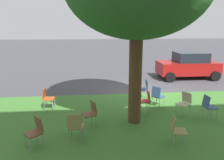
# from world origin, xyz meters

# --- Properties ---
(ground) EXTENTS (80.00, 80.00, 0.00)m
(ground) POSITION_xyz_m (0.00, 0.00, 0.00)
(ground) COLOR #424247
(grass_verge) EXTENTS (48.00, 6.00, 0.01)m
(grass_verge) POSITION_xyz_m (0.00, 3.20, 0.00)
(grass_verge) COLOR #3D752D
(grass_verge) RESTS_ON ground
(chair_0) EXTENTS (0.57, 0.57, 0.88)m
(chair_0) POSITION_xyz_m (-0.83, 2.98, 0.52)
(chair_0) COLOR beige
(chair_0) RESTS_ON ground
(chair_1) EXTENTS (0.55, 0.54, 0.88)m
(chair_1) POSITION_xyz_m (2.68, 3.60, 0.52)
(chair_1) COLOR brown
(chair_1) RESTS_ON ground
(chair_2) EXTENTS (0.43, 0.43, 0.88)m
(chair_2) POSITION_xyz_m (0.55, 2.54, 0.52)
(chair_2) COLOR #B7332D
(chair_2) RESTS_ON ground
(chair_3) EXTENTS (0.45, 0.45, 0.88)m
(chair_3) POSITION_xyz_m (4.42, 1.88, 0.52)
(chair_3) COLOR #C64C1E
(chair_3) RESTS_ON ground
(chair_4) EXTENTS (0.59, 0.59, 0.88)m
(chair_4) POSITION_xyz_m (-0.06, 2.05, 0.52)
(chair_4) COLOR #335184
(chair_4) RESTS_ON ground
(chair_5) EXTENTS (0.47, 0.47, 0.88)m
(chair_5) POSITION_xyz_m (3.13, 4.56, 0.52)
(chair_5) COLOR olive
(chair_5) RESTS_ON ground
(chair_6) EXTENTS (0.46, 0.45, 0.88)m
(chair_6) POSITION_xyz_m (0.22, 0.94, 0.52)
(chair_6) COLOR #335184
(chair_6) RESTS_ON ground
(chair_7) EXTENTS (0.59, 0.58, 0.88)m
(chair_7) POSITION_xyz_m (4.21, 4.76, 0.52)
(chair_7) COLOR brown
(chair_7) RESTS_ON ground
(chair_8) EXTENTS (0.50, 0.49, 0.88)m
(chair_8) POSITION_xyz_m (0.28, 5.05, 0.52)
(chair_8) COLOR olive
(chair_8) RESTS_ON ground
(chair_9) EXTENTS (0.43, 0.43, 0.88)m
(chair_9) POSITION_xyz_m (-1.55, 3.39, 0.52)
(chair_9) COLOR #335184
(chair_9) RESTS_ON ground
(parked_car) EXTENTS (3.70, 1.92, 1.65)m
(parked_car) POSITION_xyz_m (-3.46, -2.65, 0.84)
(parked_car) COLOR maroon
(parked_car) RESTS_ON ground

